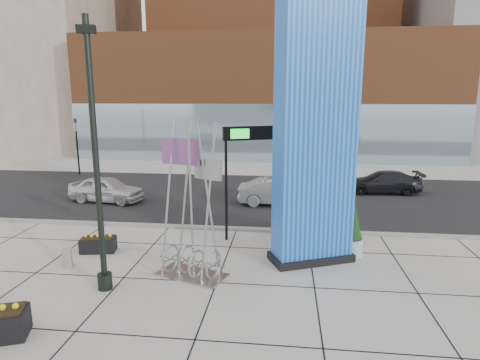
# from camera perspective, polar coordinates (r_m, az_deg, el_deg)

# --- Properties ---
(ground) EXTENTS (160.00, 160.00, 0.00)m
(ground) POSITION_cam_1_polar(r_m,az_deg,el_deg) (13.93, -6.77, -12.28)
(ground) COLOR #9E9991
(ground) RESTS_ON ground
(street_asphalt) EXTENTS (80.00, 12.00, 0.02)m
(street_asphalt) POSITION_cam_1_polar(r_m,az_deg,el_deg) (23.26, -1.13, -2.22)
(street_asphalt) COLOR black
(street_asphalt) RESTS_ON ground
(curb_edge) EXTENTS (80.00, 0.30, 0.12)m
(curb_edge) POSITION_cam_1_polar(r_m,az_deg,el_deg) (17.55, -3.77, -6.82)
(curb_edge) COLOR gray
(curb_edge) RESTS_ON ground
(tower_podium) EXTENTS (34.00, 10.00, 11.00)m
(tower_podium) POSITION_cam_1_polar(r_m,az_deg,el_deg) (39.40, 3.70, 11.61)
(tower_podium) COLOR brown
(tower_podium) RESTS_ON ground
(tower_glass_front) EXTENTS (34.00, 0.60, 5.00)m
(tower_glass_front) POSITION_cam_1_polar(r_m,az_deg,el_deg) (34.75, 3.22, 6.63)
(tower_glass_front) COLOR #8CA5B2
(tower_glass_front) RESTS_ON ground
(blue_pylon) EXTENTS (3.10, 2.27, 9.43)m
(blue_pylon) POSITION_cam_1_polar(r_m,az_deg,el_deg) (13.54, 10.70, 6.91)
(blue_pylon) COLOR #0B49AB
(blue_pylon) RESTS_ON ground
(lamp_post) EXTENTS (0.52, 0.43, 7.79)m
(lamp_post) POSITION_cam_1_polar(r_m,az_deg,el_deg) (12.09, -19.57, -0.72)
(lamp_post) COLOR black
(lamp_post) RESTS_ON ground
(public_art_sculpture) EXTENTS (2.45, 1.80, 5.01)m
(public_art_sculpture) POSITION_cam_1_polar(r_m,az_deg,el_deg) (12.87, -6.90, -8.05)
(public_art_sculpture) COLOR #A9ABAE
(public_art_sculpture) RESTS_ON ground
(concrete_bollard) EXTENTS (0.32, 0.32, 0.63)m
(concrete_bollard) POSITION_cam_1_polar(r_m,az_deg,el_deg) (14.96, -23.32, -10.16)
(concrete_bollard) COLOR gray
(concrete_bollard) RESTS_ON ground
(overhead_street_sign) EXTENTS (2.02, 1.04, 4.53)m
(overhead_street_sign) POSITION_cam_1_polar(r_m,az_deg,el_deg) (15.33, 0.83, 5.16)
(overhead_street_sign) COLOR black
(overhead_street_sign) RESTS_ON ground
(round_planter_east) EXTENTS (0.91, 0.91, 2.28)m
(round_planter_east) POSITION_cam_1_polar(r_m,az_deg,el_deg) (15.07, 15.50, -6.35)
(round_planter_east) COLOR #90C2BF
(round_planter_east) RESTS_ON ground
(round_planter_mid) EXTENTS (0.98, 0.98, 2.44)m
(round_planter_mid) POSITION_cam_1_polar(r_m,az_deg,el_deg) (14.85, 6.92, -5.94)
(round_planter_mid) COLOR #90C2BF
(round_planter_mid) RESTS_ON ground
(round_planter_west) EXTENTS (0.91, 0.91, 2.27)m
(round_planter_west) POSITION_cam_1_polar(r_m,az_deg,el_deg) (16.62, 8.97, -4.35)
(round_planter_west) COLOR #90C2BF
(round_planter_west) RESTS_ON ground
(box_planter_north) EXTENTS (1.33, 0.83, 0.68)m
(box_planter_north) POSITION_cam_1_polar(r_m,az_deg,el_deg) (15.93, -19.52, -8.52)
(box_planter_north) COLOR black
(box_planter_north) RESTS_ON ground
(car_white_west) EXTENTS (4.23, 2.16, 1.38)m
(car_white_west) POSITION_cam_1_polar(r_m,az_deg,el_deg) (22.97, -18.49, -1.28)
(car_white_west) COLOR silver
(car_white_west) RESTS_ON ground
(car_silver_mid) EXTENTS (4.24, 1.56, 1.39)m
(car_silver_mid) POSITION_cam_1_polar(r_m,az_deg,el_deg) (21.26, 5.48, -1.73)
(car_silver_mid) COLOR #929498
(car_silver_mid) RESTS_ON ground
(car_dark_east) EXTENTS (4.51, 1.98, 1.29)m
(car_dark_east) POSITION_cam_1_polar(r_m,az_deg,el_deg) (25.24, 19.58, -0.31)
(car_dark_east) COLOR black
(car_dark_east) RESTS_ON ground
(traffic_signal) EXTENTS (0.15, 0.18, 4.10)m
(traffic_signal) POSITION_cam_1_polar(r_m,az_deg,el_deg) (31.39, -22.17, 4.84)
(traffic_signal) COLOR black
(traffic_signal) RESTS_ON ground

